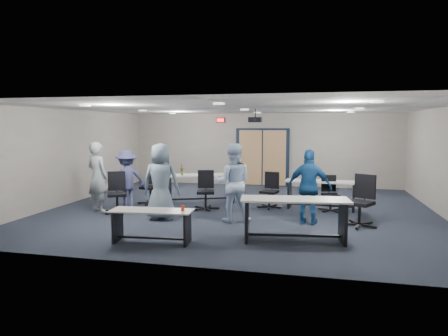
% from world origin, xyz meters
% --- Properties ---
extents(floor, '(10.00, 10.00, 0.00)m').
position_xyz_m(floor, '(0.00, 0.00, 0.00)').
color(floor, '#1C232D').
rests_on(floor, ground).
extents(back_wall, '(10.00, 0.04, 2.70)m').
position_xyz_m(back_wall, '(0.00, 4.50, 1.35)').
color(back_wall, gray).
rests_on(back_wall, floor).
extents(front_wall, '(10.00, 0.04, 2.70)m').
position_xyz_m(front_wall, '(0.00, -4.50, 1.35)').
color(front_wall, gray).
rests_on(front_wall, floor).
extents(left_wall, '(0.04, 9.00, 2.70)m').
position_xyz_m(left_wall, '(-5.00, 0.00, 1.35)').
color(left_wall, gray).
rests_on(left_wall, floor).
extents(right_wall, '(0.04, 9.00, 2.70)m').
position_xyz_m(right_wall, '(5.00, 0.00, 1.35)').
color(right_wall, gray).
rests_on(right_wall, floor).
extents(ceiling, '(10.00, 9.00, 0.04)m').
position_xyz_m(ceiling, '(0.00, 0.00, 2.70)').
color(ceiling, silver).
rests_on(ceiling, back_wall).
extents(double_door, '(2.00, 0.07, 2.20)m').
position_xyz_m(double_door, '(0.00, 4.46, 1.05)').
color(double_door, black).
rests_on(double_door, back_wall).
extents(exit_sign, '(0.32, 0.07, 0.18)m').
position_xyz_m(exit_sign, '(-1.60, 4.44, 2.45)').
color(exit_sign, black).
rests_on(exit_sign, back_wall).
extents(ceiling_projector, '(0.35, 0.32, 0.37)m').
position_xyz_m(ceiling_projector, '(0.30, 0.50, 2.40)').
color(ceiling_projector, black).
rests_on(ceiling_projector, ceiling).
extents(ceiling_can_lights, '(6.24, 5.74, 0.02)m').
position_xyz_m(ceiling_can_lights, '(0.00, 0.25, 2.67)').
color(ceiling_can_lights, silver).
rests_on(ceiling_can_lights, ceiling).
extents(table_front_left, '(1.60, 0.64, 0.74)m').
position_xyz_m(table_front_left, '(-1.10, -3.38, 0.44)').
color(table_front_left, '#B8B6AE').
rests_on(table_front_left, floor).
extents(table_front_right, '(2.14, 0.95, 0.84)m').
position_xyz_m(table_front_right, '(1.54, -2.69, 0.57)').
color(table_front_right, '#B8B6AE').
rests_on(table_front_right, floor).
extents(table_back_left, '(2.13, 1.38, 1.13)m').
position_xyz_m(table_back_left, '(-1.32, 0.72, 0.57)').
color(table_back_left, '#B8B6AE').
rests_on(table_back_left, floor).
extents(table_back_right, '(1.92, 0.75, 0.76)m').
position_xyz_m(table_back_right, '(2.09, 0.54, 0.52)').
color(table_back_right, '#B8B6AE').
rests_on(table_back_right, floor).
extents(chair_back_a, '(0.81, 0.81, 1.04)m').
position_xyz_m(chair_back_a, '(-2.67, 0.18, 0.52)').
color(chair_back_a, black).
rests_on(chair_back_a, floor).
extents(chair_back_b, '(0.79, 0.79, 1.04)m').
position_xyz_m(chair_back_b, '(-0.91, -0.22, 0.52)').
color(chair_back_b, black).
rests_on(chair_back_b, floor).
extents(chair_back_c, '(0.74, 0.74, 0.97)m').
position_xyz_m(chair_back_c, '(0.72, 0.36, 0.49)').
color(chair_back_c, black).
rests_on(chair_back_c, floor).
extents(chair_back_d, '(0.73, 0.73, 0.93)m').
position_xyz_m(chair_back_d, '(2.34, 0.32, 0.47)').
color(chair_back_d, black).
rests_on(chair_back_d, floor).
extents(chair_loose_left, '(0.90, 0.90, 1.05)m').
position_xyz_m(chair_loose_left, '(-3.02, -1.13, 0.53)').
color(chair_loose_left, black).
rests_on(chair_loose_left, floor).
extents(chair_loose_right, '(0.99, 0.99, 1.15)m').
position_xyz_m(chair_loose_right, '(2.90, -1.20, 0.58)').
color(chair_loose_right, black).
rests_on(chair_loose_right, floor).
extents(person_gray, '(0.78, 0.64, 1.83)m').
position_xyz_m(person_gray, '(-3.57, -1.10, 0.92)').
color(person_gray, '#9DA8AB').
rests_on(person_gray, floor).
extents(person_plaid, '(0.94, 0.66, 1.83)m').
position_xyz_m(person_plaid, '(-1.65, -1.53, 0.92)').
color(person_plaid, slate).
rests_on(person_plaid, floor).
extents(person_lightblue, '(1.00, 0.84, 1.83)m').
position_xyz_m(person_lightblue, '(0.06, -1.35, 0.92)').
color(person_lightblue, '#BBD5F7').
rests_on(person_lightblue, floor).
extents(person_navy, '(1.05, 0.56, 1.71)m').
position_xyz_m(person_navy, '(1.80, -1.23, 0.85)').
color(person_navy, navy).
rests_on(person_navy, floor).
extents(person_back, '(1.16, 1.12, 1.59)m').
position_xyz_m(person_back, '(-3.03, -0.53, 0.80)').
color(person_back, '#3F4271').
rests_on(person_back, floor).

